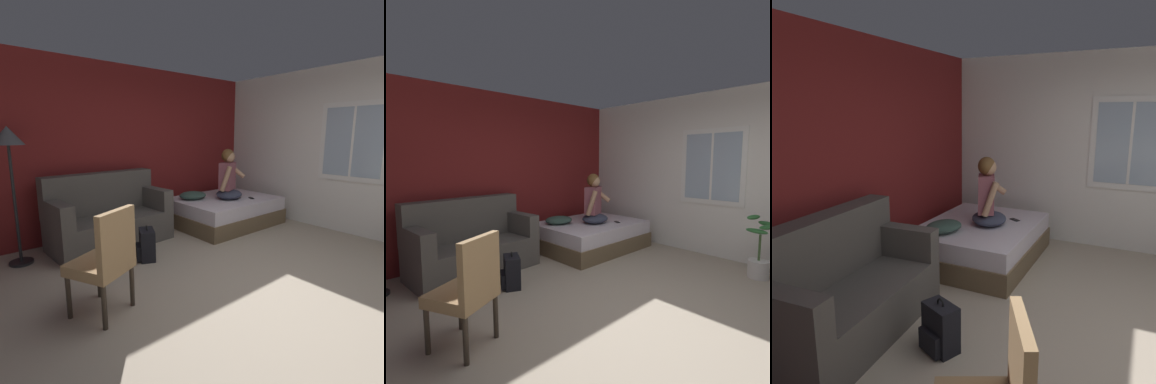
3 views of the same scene
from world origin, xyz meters
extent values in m
plane|color=tan|center=(0.00, 0.00, 0.00)|extent=(40.00, 40.00, 0.00)
cube|color=maroon|center=(0.00, 2.99, 1.35)|extent=(10.11, 0.16, 2.70)
cube|color=white|center=(2.54, 0.40, 1.49)|extent=(0.02, 1.04, 1.24)
cube|color=#9EB2C6|center=(2.53, 0.40, 1.49)|extent=(0.01, 0.88, 1.08)
cube|color=white|center=(2.53, 0.40, 1.49)|extent=(0.01, 0.04, 1.08)
cube|color=brown|center=(1.40, 2.06, 0.13)|extent=(1.82, 1.40, 0.26)
cube|color=silver|center=(1.40, 2.06, 0.37)|extent=(1.77, 1.36, 0.22)
cube|color=#514C47|center=(-0.64, 2.35, 0.22)|extent=(1.75, 0.91, 0.44)
cube|color=#514C47|center=(-0.66, 2.65, 0.74)|extent=(1.71, 0.35, 0.60)
cube|color=#514C47|center=(-1.40, 2.30, 0.60)|extent=(0.23, 0.81, 0.32)
cube|color=#514C47|center=(0.12, 2.40, 0.60)|extent=(0.23, 0.81, 0.32)
cube|color=#9E7A51|center=(-1.37, 0.63, 0.74)|extent=(0.44, 0.26, 0.48)
ellipsoid|color=#383D51|center=(1.40, 1.94, 0.56)|extent=(0.65, 0.61, 0.16)
cube|color=#8C4C56|center=(1.39, 1.98, 0.88)|extent=(0.38, 0.31, 0.48)
cylinder|color=tan|center=(1.22, 1.86, 0.86)|extent=(0.16, 0.23, 0.44)
cylinder|color=tan|center=(1.58, 1.97, 0.98)|extent=(0.22, 0.38, 0.29)
sphere|color=tan|center=(1.40, 1.96, 1.23)|extent=(0.21, 0.21, 0.21)
ellipsoid|color=brown|center=(1.39, 1.98, 1.24)|extent=(0.29, 0.29, 0.23)
cube|color=black|center=(-0.52, 1.56, 0.20)|extent=(0.29, 0.35, 0.40)
cube|color=black|center=(-0.63, 1.61, 0.11)|extent=(0.14, 0.24, 0.18)
torus|color=black|center=(-0.52, 1.56, 0.42)|extent=(0.05, 0.08, 0.09)
ellipsoid|color=#385147|center=(0.87, 2.31, 0.55)|extent=(0.57, 0.50, 0.14)
cube|color=black|center=(1.73, 1.71, 0.48)|extent=(0.13, 0.16, 0.01)
camera|label=1|loc=(-2.42, -1.64, 1.60)|focal=28.00mm
camera|label=2|loc=(-2.42, -1.64, 1.60)|focal=28.00mm
camera|label=3|loc=(-2.89, 0.18, 1.93)|focal=35.00mm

